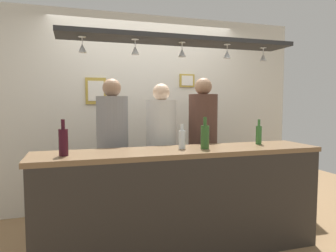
% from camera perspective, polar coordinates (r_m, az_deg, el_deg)
% --- Properties ---
extents(ground_plane, '(8.00, 8.00, 0.00)m').
position_cam_1_polar(ground_plane, '(3.49, 0.52, -19.82)').
color(ground_plane, olive).
extents(back_wall, '(4.40, 0.06, 2.60)m').
position_cam_1_polar(back_wall, '(4.24, -4.03, 2.66)').
color(back_wall, silver).
rests_on(back_wall, ground_plane).
extents(bar_counter, '(2.70, 0.55, 0.99)m').
position_cam_1_polar(bar_counter, '(2.81, 3.74, -11.26)').
color(bar_counter, brown).
rests_on(bar_counter, ground_plane).
extents(overhead_glass_rack, '(2.20, 0.36, 0.04)m').
position_cam_1_polar(overhead_glass_rack, '(2.95, 2.40, 15.56)').
color(overhead_glass_rack, black).
extents(hanging_wineglass_far_left, '(0.07, 0.07, 0.13)m').
position_cam_1_polar(hanging_wineglass_far_left, '(2.75, -15.60, 13.84)').
color(hanging_wineglass_far_left, silver).
rests_on(hanging_wineglass_far_left, overhead_glass_rack).
extents(hanging_wineglass_left, '(0.07, 0.07, 0.13)m').
position_cam_1_polar(hanging_wineglass_left, '(2.77, -6.11, 13.90)').
color(hanging_wineglass_left, silver).
rests_on(hanging_wineglass_left, overhead_glass_rack).
extents(hanging_wineglass_center_left, '(0.07, 0.07, 0.13)m').
position_cam_1_polar(hanging_wineglass_center_left, '(2.90, 2.55, 13.51)').
color(hanging_wineglass_center_left, silver).
rests_on(hanging_wineglass_center_left, overhead_glass_rack).
extents(hanging_wineglass_center, '(0.07, 0.07, 0.13)m').
position_cam_1_polar(hanging_wineglass_center, '(3.05, 10.89, 12.99)').
color(hanging_wineglass_center, silver).
rests_on(hanging_wineglass_center, overhead_glass_rack).
extents(hanging_wineglass_center_right, '(0.07, 0.07, 0.13)m').
position_cam_1_polar(hanging_wineglass_center_right, '(3.32, 17.22, 12.17)').
color(hanging_wineglass_center_right, silver).
rests_on(hanging_wineglass_center_right, overhead_glass_rack).
extents(person_left_grey_shirt, '(0.34, 0.34, 1.68)m').
position_cam_1_polar(person_left_grey_shirt, '(3.39, -10.24, -2.68)').
color(person_left_grey_shirt, '#2D334C').
rests_on(person_left_grey_shirt, ground_plane).
extents(person_middle_white_patterned_shirt, '(0.34, 0.34, 1.64)m').
position_cam_1_polar(person_middle_white_patterned_shirt, '(3.51, -1.24, -2.84)').
color(person_middle_white_patterned_shirt, '#2D334C').
rests_on(person_middle_white_patterned_shirt, ground_plane).
extents(person_right_brown_shirt, '(0.34, 0.34, 1.72)m').
position_cam_1_polar(person_right_brown_shirt, '(3.67, 6.47, -1.76)').
color(person_right_brown_shirt, '#2D334C').
rests_on(person_right_brown_shirt, ground_plane).
extents(bottle_soda_clear, '(0.06, 0.06, 0.23)m').
position_cam_1_polar(bottle_soda_clear, '(2.90, 2.61, -2.40)').
color(bottle_soda_clear, silver).
rests_on(bottle_soda_clear, bar_counter).
extents(bottle_beer_green_import, '(0.06, 0.06, 0.26)m').
position_cam_1_polar(bottle_beer_green_import, '(3.34, 16.47, -1.49)').
color(bottle_beer_green_import, '#336B2D').
rests_on(bottle_beer_green_import, bar_counter).
extents(bottle_wine_dark_red, '(0.08, 0.08, 0.30)m').
position_cam_1_polar(bottle_wine_dark_red, '(2.66, -18.82, -2.72)').
color(bottle_wine_dark_red, '#380F19').
rests_on(bottle_wine_dark_red, bar_counter).
extents(bottle_champagne_green, '(0.08, 0.08, 0.30)m').
position_cam_1_polar(bottle_champagne_green, '(2.91, 6.86, -1.91)').
color(bottle_champagne_green, '#2D5623').
rests_on(bottle_champagne_green, bar_counter).
extents(picture_frame_upper_small, '(0.22, 0.02, 0.18)m').
position_cam_1_polar(picture_frame_upper_small, '(4.38, 3.55, 8.40)').
color(picture_frame_upper_small, '#B29338').
rests_on(picture_frame_upper_small, back_wall).
extents(picture_frame_caricature, '(0.26, 0.02, 0.34)m').
position_cam_1_polar(picture_frame_caricature, '(4.09, -13.23, 6.35)').
color(picture_frame_caricature, '#B29338').
rests_on(picture_frame_caricature, back_wall).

